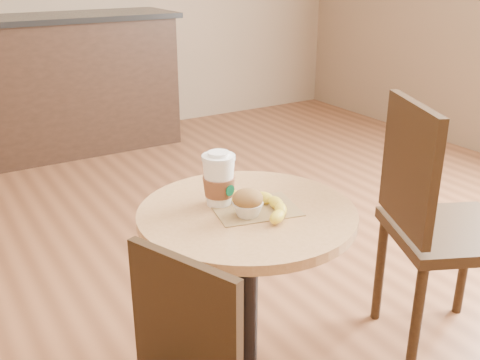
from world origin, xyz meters
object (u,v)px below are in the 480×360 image
(coffee_cup, at_px, (219,181))
(banana, at_px, (262,204))
(muffin, at_px, (248,203))
(cafe_table, at_px, (247,281))
(chair_right, at_px, (435,221))

(coffee_cup, bearing_deg, banana, -65.51)
(coffee_cup, distance_m, banana, 0.14)
(coffee_cup, distance_m, muffin, 0.12)
(cafe_table, xyz_separation_m, chair_right, (0.78, -0.05, 0.03))
(chair_right, height_order, banana, chair_right)
(cafe_table, bearing_deg, coffee_cup, 121.75)
(chair_right, xyz_separation_m, muffin, (-0.80, 0.01, 0.25))
(cafe_table, relative_size, chair_right, 0.76)
(muffin, bearing_deg, banana, 12.26)
(cafe_table, height_order, muffin, muffin)
(cafe_table, height_order, chair_right, chair_right)
(cafe_table, distance_m, coffee_cup, 0.33)
(cafe_table, height_order, banana, banana)
(cafe_table, xyz_separation_m, muffin, (-0.02, -0.04, 0.28))
(chair_right, xyz_separation_m, banana, (-0.75, 0.03, 0.23))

